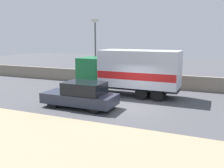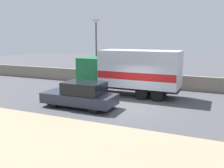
{
  "view_description": "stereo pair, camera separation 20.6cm",
  "coord_description": "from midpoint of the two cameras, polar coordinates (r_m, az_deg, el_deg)",
  "views": [
    {
      "loc": [
        4.96,
        -14.08,
        4.26
      ],
      "look_at": [
        -1.44,
        0.89,
        1.17
      ],
      "focal_mm": 40.0,
      "sensor_mm": 36.0,
      "label": 1
    },
    {
      "loc": [
        5.15,
        -14.0,
        4.26
      ],
      "look_at": [
        -1.44,
        0.89,
        1.17
      ],
      "focal_mm": 40.0,
      "sensor_mm": 36.0,
      "label": 2
    }
  ],
  "objects": [
    {
      "name": "dirt_shoulder_foreground",
      "position": [
        9.93,
        -10.37,
        -14.72
      ],
      "size": [
        60.0,
        6.38,
        0.04
      ],
      "color": "#9E896B",
      "rests_on": "ground_plane"
    },
    {
      "name": "box_truck",
      "position": [
        18.24,
        3.98,
        3.0
      ],
      "size": [
        7.51,
        2.45,
        3.32
      ],
      "rotation": [
        0.0,
        0.0,
        3.14
      ],
      "color": "#196B38",
      "rests_on": "ground_plane"
    },
    {
      "name": "ground_plane",
      "position": [
        15.52,
        3.23,
        -5.22
      ],
      "size": [
        80.0,
        80.0,
        0.0
      ],
      "primitive_type": "plane",
      "color": "#47474C"
    },
    {
      "name": "car_hatchback",
      "position": [
        15.28,
        -7.45,
        -2.51
      ],
      "size": [
        4.57,
        1.87,
        1.59
      ],
      "rotation": [
        0.0,
        0.0,
        3.14
      ],
      "color": "#282D3D",
      "rests_on": "ground_plane"
    },
    {
      "name": "street_lamp",
      "position": [
        22.55,
        -4.09,
        8.56
      ],
      "size": [
        0.56,
        0.28,
        5.77
      ],
      "color": "#4C4C51",
      "rests_on": "ground_plane"
    },
    {
      "name": "stone_wall_backdrop",
      "position": [
        21.49,
        9.2,
        0.78
      ],
      "size": [
        60.0,
        0.35,
        1.19
      ],
      "color": "gray",
      "rests_on": "ground_plane"
    }
  ]
}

